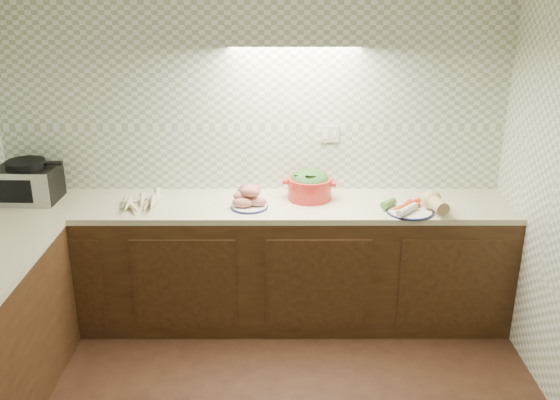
{
  "coord_description": "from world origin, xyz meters",
  "views": [
    {
      "loc": [
        0.19,
        -2.53,
        2.45
      ],
      "look_at": [
        0.19,
        1.25,
        1.02
      ],
      "focal_mm": 40.0,
      "sensor_mm": 36.0,
      "label": 1
    }
  ],
  "objects_px": {
    "parsnip_pile": "(141,202)",
    "sweet_potato_plate": "(249,199)",
    "toaster_oven": "(28,182)",
    "onion_bowl": "(246,193)",
    "dutch_oven": "(310,185)",
    "veg_plate": "(419,204)"
  },
  "relations": [
    {
      "from": "parsnip_pile",
      "to": "sweet_potato_plate",
      "type": "bearing_deg",
      "value": -1.09
    },
    {
      "from": "sweet_potato_plate",
      "to": "parsnip_pile",
      "type": "bearing_deg",
      "value": 178.91
    },
    {
      "from": "toaster_oven",
      "to": "sweet_potato_plate",
      "type": "bearing_deg",
      "value": -3.24
    },
    {
      "from": "dutch_oven",
      "to": "parsnip_pile",
      "type": "bearing_deg",
      "value": -163.09
    },
    {
      "from": "sweet_potato_plate",
      "to": "dutch_oven",
      "type": "bearing_deg",
      "value": 21.65
    },
    {
      "from": "sweet_potato_plate",
      "to": "veg_plate",
      "type": "bearing_deg",
      "value": -3.93
    },
    {
      "from": "sweet_potato_plate",
      "to": "veg_plate",
      "type": "xyz_separation_m",
      "value": [
        1.14,
        -0.08,
        -0.01
      ]
    },
    {
      "from": "dutch_oven",
      "to": "onion_bowl",
      "type": "bearing_deg",
      "value": -173.84
    },
    {
      "from": "parsnip_pile",
      "to": "sweet_potato_plate",
      "type": "distance_m",
      "value": 0.74
    },
    {
      "from": "parsnip_pile",
      "to": "dutch_oven",
      "type": "bearing_deg",
      "value": 7.51
    },
    {
      "from": "sweet_potato_plate",
      "to": "dutch_oven",
      "type": "xyz_separation_m",
      "value": [
        0.42,
        0.17,
        0.04
      ]
    },
    {
      "from": "parsnip_pile",
      "to": "veg_plate",
      "type": "height_order",
      "value": "veg_plate"
    },
    {
      "from": "toaster_oven",
      "to": "parsnip_pile",
      "type": "bearing_deg",
      "value": -6.8
    },
    {
      "from": "toaster_oven",
      "to": "dutch_oven",
      "type": "relative_size",
      "value": 1.09
    },
    {
      "from": "parsnip_pile",
      "to": "veg_plate",
      "type": "bearing_deg",
      "value": -2.82
    },
    {
      "from": "parsnip_pile",
      "to": "sweet_potato_plate",
      "type": "relative_size",
      "value": 1.57
    },
    {
      "from": "onion_bowl",
      "to": "dutch_oven",
      "type": "bearing_deg",
      "value": -3.24
    },
    {
      "from": "parsnip_pile",
      "to": "onion_bowl",
      "type": "xyz_separation_m",
      "value": [
        0.7,
        0.18,
        0.0
      ]
    },
    {
      "from": "toaster_oven",
      "to": "onion_bowl",
      "type": "bearing_deg",
      "value": 3.91
    },
    {
      "from": "parsnip_pile",
      "to": "toaster_oven",
      "type": "bearing_deg",
      "value": 171.39
    },
    {
      "from": "sweet_potato_plate",
      "to": "dutch_oven",
      "type": "height_order",
      "value": "dutch_oven"
    },
    {
      "from": "dutch_oven",
      "to": "veg_plate",
      "type": "bearing_deg",
      "value": -9.31
    }
  ]
}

